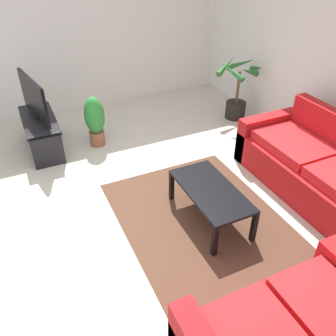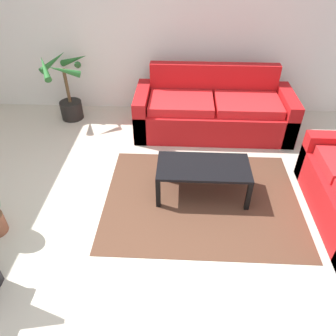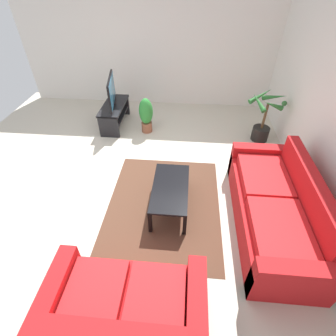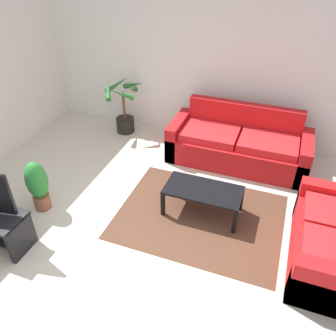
% 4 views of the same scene
% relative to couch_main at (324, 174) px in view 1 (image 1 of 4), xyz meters
% --- Properties ---
extents(ground_plane, '(6.60, 6.60, 0.00)m').
position_rel_couch_main_xyz_m(ground_plane, '(-0.81, -2.28, -0.30)').
color(ground_plane, beige).
extents(wall_left, '(0.06, 6.00, 2.70)m').
position_rel_couch_main_xyz_m(wall_left, '(-3.81, -2.28, 1.05)').
color(wall_left, silver).
rests_on(wall_left, ground).
extents(couch_main, '(2.24, 0.90, 0.90)m').
position_rel_couch_main_xyz_m(couch_main, '(0.00, 0.00, 0.00)').
color(couch_main, red).
rests_on(couch_main, ground).
extents(tv_stand, '(1.10, 0.45, 0.49)m').
position_rel_couch_main_xyz_m(tv_stand, '(-2.55, -2.87, 0.01)').
color(tv_stand, black).
rests_on(tv_stand, ground).
extents(tv, '(0.98, 0.22, 0.59)m').
position_rel_couch_main_xyz_m(tv, '(-2.55, -2.87, 0.50)').
color(tv, black).
rests_on(tv, tv_stand).
extents(coffee_table, '(1.03, 0.52, 0.40)m').
position_rel_couch_main_xyz_m(coffee_table, '(-0.20, -1.44, 0.05)').
color(coffee_table, black).
rests_on(coffee_table, ground).
extents(area_rug, '(2.20, 1.70, 0.01)m').
position_rel_couch_main_xyz_m(area_rug, '(-0.20, -1.54, -0.30)').
color(area_rug, '#513323').
rests_on(area_rug, ground).
extents(potted_palm, '(0.75, 0.76, 1.01)m').
position_rel_couch_main_xyz_m(potted_palm, '(-2.22, 0.28, 0.14)').
color(potted_palm, black).
rests_on(potted_palm, ground).
extents(potted_plant_small, '(0.29, 0.29, 0.76)m').
position_rel_couch_main_xyz_m(potted_plant_small, '(-2.32, -2.13, 0.11)').
color(potted_plant_small, brown).
rests_on(potted_plant_small, ground).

